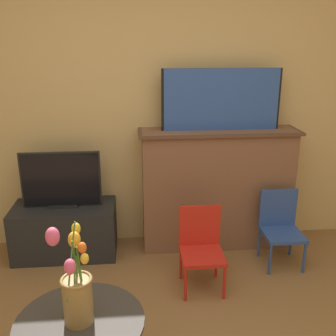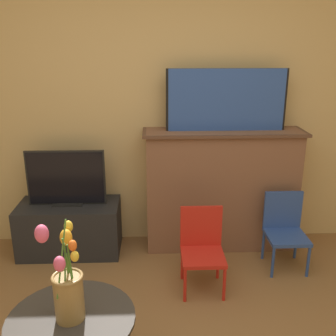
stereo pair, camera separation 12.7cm
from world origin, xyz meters
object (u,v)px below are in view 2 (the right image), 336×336
tv_monitor (66,179)px  chair_blue (285,227)px  painting (227,100)px  chair_red (202,246)px  vase_tulips (67,287)px

tv_monitor → chair_blue: 1.91m
tv_monitor → painting: bearing=3.1°
tv_monitor → chair_red: (1.12, -0.58, -0.35)m
tv_monitor → chair_blue: (1.86, -0.30, -0.35)m
chair_red → vase_tulips: vase_tulips is taller
painting → tv_monitor: 1.54m
tv_monitor → vase_tulips: bearing=-78.0°
painting → vase_tulips: (-1.04, -1.70, -0.64)m
painting → tv_monitor: size_ratio=1.52×
chair_red → chair_blue: same height
chair_red → vase_tulips: size_ratio=1.14×
painting → chair_red: 1.23m
painting → chair_blue: (0.47, -0.37, -1.01)m
chair_red → chair_blue: (0.73, 0.28, 0.00)m
painting → chair_red: painting is taller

